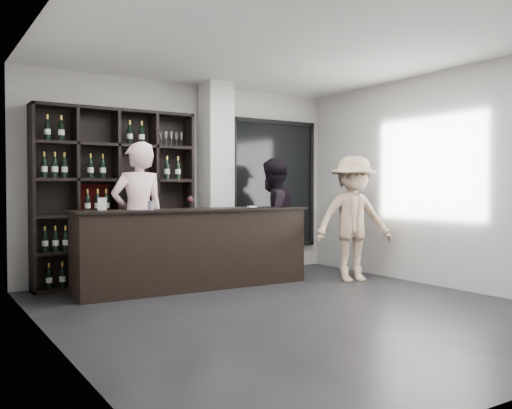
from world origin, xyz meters
TOP-DOWN VIEW (x-y plane):
  - floor at (0.00, 0.00)m, footprint 5.00×5.50m
  - wine_shelf at (-1.15, 2.57)m, footprint 2.20×0.35m
  - structural_column at (0.35, 2.47)m, footprint 0.40×0.40m
  - glass_panel at (1.55, 2.69)m, footprint 1.60×0.08m
  - tasting_counter at (-0.35, 1.75)m, footprint 3.21×0.67m
  - taster_pink at (-1.10, 1.85)m, footprint 0.71×0.49m
  - taster_black at (0.95, 1.85)m, footprint 1.01×0.89m
  - customer at (1.80, 1.05)m, footprint 1.29×0.97m
  - wine_glass at (-0.41, 1.76)m, footprint 0.08×0.08m
  - spit_cup at (-1.02, 1.61)m, footprint 0.10×0.10m
  - napkin_stack at (0.55, 1.78)m, footprint 0.12×0.12m
  - card_stand at (-1.57, 1.80)m, footprint 0.11×0.08m

SIDE VIEW (x-z plane):
  - floor at x=0.00m, z-range -0.01..0.00m
  - tasting_counter at x=-0.35m, z-range 0.00..1.06m
  - taster_black at x=0.95m, z-range 0.00..1.76m
  - customer at x=1.80m, z-range 0.00..1.78m
  - taster_pink at x=-1.10m, z-range 0.00..1.91m
  - napkin_stack at x=0.55m, z-range 1.06..1.07m
  - spit_cup at x=-1.02m, z-range 1.06..1.16m
  - card_stand at x=-1.57m, z-range 1.06..1.21m
  - wine_glass at x=-0.41m, z-range 1.06..1.24m
  - wine_shelf at x=-1.15m, z-range 0.00..2.40m
  - glass_panel at x=1.55m, z-range 0.35..2.45m
  - structural_column at x=0.35m, z-range 0.00..2.90m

